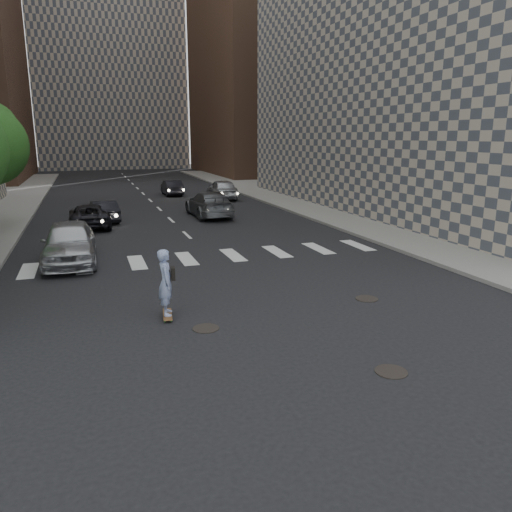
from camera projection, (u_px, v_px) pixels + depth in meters
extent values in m
plane|color=black|center=(294.00, 336.00, 12.61)|extent=(160.00, 160.00, 0.00)
cube|color=gray|center=(372.00, 206.00, 35.54)|extent=(13.00, 80.00, 0.15)
cube|color=#ADA08E|center=(446.00, 42.00, 32.85)|extent=(15.00, 33.00, 22.00)
cube|color=black|center=(379.00, 189.00, 28.53)|extent=(0.30, 18.00, 4.00)
cube|color=brown|center=(273.00, 34.00, 65.29)|extent=(18.00, 24.00, 36.00)
cube|color=#ADA08E|center=(104.00, 12.00, 78.82)|extent=(22.00, 20.00, 48.00)
cylinder|color=black|center=(391.00, 372.00, 10.68)|extent=(0.70, 0.70, 0.02)
cylinder|color=black|center=(206.00, 328.00, 13.09)|extent=(0.70, 0.70, 0.02)
cylinder|color=black|center=(367.00, 299.00, 15.48)|extent=(0.70, 0.70, 0.02)
cube|color=brown|center=(168.00, 314.00, 13.87)|extent=(0.36, 1.00, 0.02)
cylinder|color=green|center=(165.00, 321.00, 13.54)|extent=(0.04, 0.07, 0.07)
cylinder|color=green|center=(171.00, 321.00, 13.57)|extent=(0.04, 0.07, 0.07)
cylinder|color=green|center=(164.00, 312.00, 14.20)|extent=(0.04, 0.07, 0.07)
cylinder|color=green|center=(170.00, 312.00, 14.24)|extent=(0.04, 0.07, 0.07)
imported|color=#98A1DE|center=(166.00, 282.00, 13.65)|extent=(0.52, 0.72, 1.85)
cube|color=black|center=(173.00, 273.00, 13.69)|extent=(0.15, 0.32, 0.35)
imported|color=#B1B3B8|center=(69.00, 242.00, 19.67)|extent=(2.08, 4.99, 1.69)
imported|color=black|center=(103.00, 211.00, 29.41)|extent=(1.83, 3.99, 1.27)
imported|color=#54575B|center=(209.00, 204.00, 31.22)|extent=(2.28, 5.42, 1.56)
imported|color=black|center=(89.00, 216.00, 27.58)|extent=(2.17, 4.63, 1.28)
imported|color=#AFB2B7|center=(222.00, 189.00, 39.96)|extent=(2.14, 4.79, 1.60)
imported|color=black|center=(172.00, 188.00, 42.62)|extent=(1.42, 3.97, 1.30)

